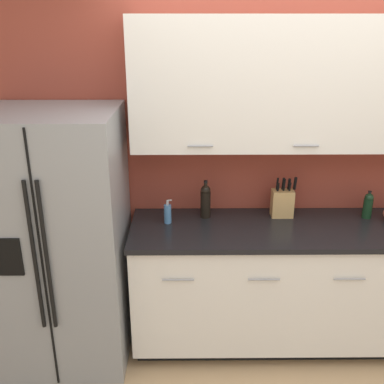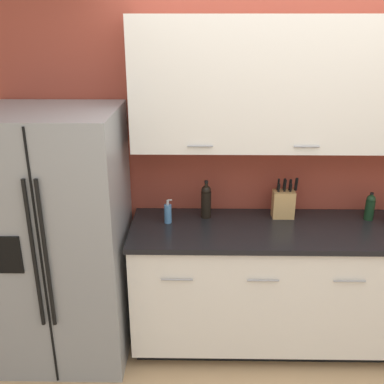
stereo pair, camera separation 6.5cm
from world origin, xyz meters
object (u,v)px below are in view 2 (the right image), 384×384
object	(u,v)px
refrigerator	(61,239)
knife_block	(283,203)
soap_dispenser	(168,213)
wine_bottle	(206,201)
oil_bottle	(370,207)

from	to	relation	value
refrigerator	knife_block	distance (m)	1.54
refrigerator	soap_dispenser	distance (m)	0.74
knife_block	wine_bottle	size ratio (longest dim) A/B	1.06
wine_bottle	oil_bottle	distance (m)	1.14
knife_block	oil_bottle	world-z (taller)	knife_block
wine_bottle	soap_dispenser	distance (m)	0.28
soap_dispenser	oil_bottle	distance (m)	1.40
wine_bottle	soap_dispenser	xyz separation A→B (m)	(-0.26, -0.10, -0.06)
soap_dispenser	refrigerator	bearing A→B (deg)	-169.79
knife_block	soap_dispenser	xyz separation A→B (m)	(-0.80, -0.11, -0.04)
refrigerator	soap_dispenser	size ratio (longest dim) A/B	10.11
soap_dispenser	oil_bottle	size ratio (longest dim) A/B	0.86
refrigerator	soap_dispenser	bearing A→B (deg)	10.21
wine_bottle	oil_bottle	xyz separation A→B (m)	(1.14, -0.02, -0.03)
refrigerator	oil_bottle	world-z (taller)	refrigerator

